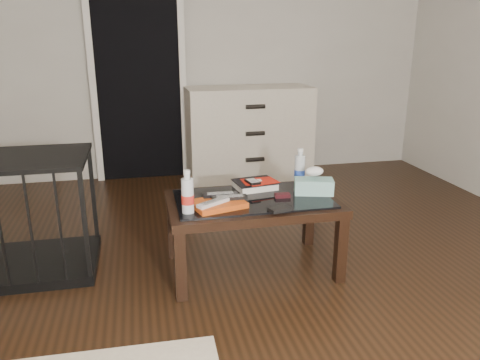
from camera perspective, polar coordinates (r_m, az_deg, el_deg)
The scene contains 17 objects.
ground at distance 2.61m, azimuth -1.09°, elevation -14.68°, with size 5.00×5.00×0.00m, color black.
doorway at distance 4.65m, azimuth -12.31°, elevation 12.55°, with size 0.90×0.08×2.07m.
coffee_table at distance 2.78m, azimuth 1.53°, elevation -3.44°, with size 1.00×0.60×0.46m.
dresser at distance 4.62m, azimuth 1.07°, elevation 5.72°, with size 1.21×0.54×0.90m.
pet_crate at distance 3.13m, azimuth -25.53°, elevation -6.09°, with size 0.90×0.60×0.71m.
magazines at distance 2.62m, azimuth -2.68°, elevation -2.92°, with size 0.28×0.21×0.03m, color #C54912.
remote_silver at distance 2.57m, azimuth -3.29°, elevation -2.75°, with size 0.20×0.05×0.02m, color silver.
remote_black_front at distance 2.65m, azimuth -1.27°, elevation -2.14°, with size 0.20×0.05×0.02m, color black.
remote_black_back at distance 2.70m, azimuth -2.42°, elevation -1.77°, with size 0.20×0.05×0.02m, color black.
textbook at distance 2.93m, azimuth 1.83°, elevation -0.56°, with size 0.25×0.20×0.05m, color black.
dvd_mailers at distance 2.92m, azimuth 2.16°, elevation -0.11°, with size 0.19×0.14×0.01m, color red.
ipod at distance 2.87m, azimuth 1.55°, elevation -0.18°, with size 0.06×0.10×0.02m, color black.
flip_phone at distance 2.78m, azimuth 5.18°, elevation -1.89°, with size 0.09×0.05×0.02m, color black.
wallet at distance 2.57m, azimuth 4.88°, elevation -3.54°, with size 0.12×0.07×0.02m, color black.
water_bottle_left at distance 2.52m, azimuth -6.42°, elevation -1.41°, with size 0.07×0.07×0.24m, color silver.
water_bottle_right at distance 2.99m, azimuth 7.30°, elevation 1.61°, with size 0.07×0.07×0.24m, color silver.
tissue_box at distance 2.86m, azimuth 8.97°, elevation -0.76°, with size 0.23×0.12×0.09m, color teal.
Camera 1 is at (-0.43, -2.17, 1.39)m, focal length 35.00 mm.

